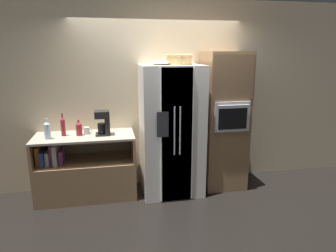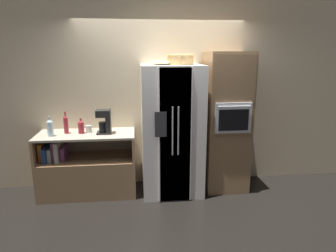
{
  "view_description": "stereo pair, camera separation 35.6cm",
  "coord_description": "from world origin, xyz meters",
  "px_view_note": "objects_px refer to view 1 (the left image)",
  "views": [
    {
      "loc": [
        -0.73,
        -4.08,
        2.04
      ],
      "look_at": [
        0.07,
        -0.07,
        1.03
      ],
      "focal_mm": 32.0,
      "sensor_mm": 36.0,
      "label": 1
    },
    {
      "loc": [
        -0.38,
        -4.14,
        2.04
      ],
      "look_at": [
        0.07,
        -0.07,
        1.03
      ],
      "focal_mm": 32.0,
      "sensor_mm": 36.0,
      "label": 2
    }
  ],
  "objects_px": {
    "wicker_basket": "(179,59)",
    "bottle_short": "(63,126)",
    "bottle_wide": "(79,128)",
    "wall_oven": "(223,121)",
    "coffee_maker": "(104,122)",
    "bottle_tall": "(47,130)",
    "fruit_bowl": "(160,63)",
    "mug": "(87,131)",
    "refrigerator": "(171,131)"
  },
  "relations": [
    {
      "from": "wall_oven",
      "to": "mug",
      "type": "bearing_deg",
      "value": 177.93
    },
    {
      "from": "fruit_bowl",
      "to": "mug",
      "type": "distance_m",
      "value": 1.4
    },
    {
      "from": "mug",
      "to": "refrigerator",
      "type": "bearing_deg",
      "value": -6.24
    },
    {
      "from": "bottle_tall",
      "to": "mug",
      "type": "distance_m",
      "value": 0.52
    },
    {
      "from": "refrigerator",
      "to": "wicker_basket",
      "type": "relative_size",
      "value": 4.83
    },
    {
      "from": "wall_oven",
      "to": "bottle_wide",
      "type": "distance_m",
      "value": 2.11
    },
    {
      "from": "bottle_short",
      "to": "wicker_basket",
      "type": "bearing_deg",
      "value": -1.95
    },
    {
      "from": "refrigerator",
      "to": "bottle_short",
      "type": "relative_size",
      "value": 5.96
    },
    {
      "from": "fruit_bowl",
      "to": "coffee_maker",
      "type": "xyz_separation_m",
      "value": [
        -0.79,
        0.03,
        -0.8
      ]
    },
    {
      "from": "mug",
      "to": "wicker_basket",
      "type": "bearing_deg",
      "value": -3.66
    },
    {
      "from": "bottle_wide",
      "to": "bottle_tall",
      "type": "bearing_deg",
      "value": -165.18
    },
    {
      "from": "coffee_maker",
      "to": "fruit_bowl",
      "type": "bearing_deg",
      "value": -2.14
    },
    {
      "from": "wall_oven",
      "to": "wicker_basket",
      "type": "relative_size",
      "value": 5.29
    },
    {
      "from": "bottle_wide",
      "to": "wall_oven",
      "type": "bearing_deg",
      "value": -0.7
    },
    {
      "from": "bottle_wide",
      "to": "coffee_maker",
      "type": "distance_m",
      "value": 0.36
    },
    {
      "from": "wall_oven",
      "to": "coffee_maker",
      "type": "height_order",
      "value": "wall_oven"
    },
    {
      "from": "bottle_tall",
      "to": "bottle_wide",
      "type": "xyz_separation_m",
      "value": [
        0.39,
        0.1,
        -0.02
      ]
    },
    {
      "from": "bottle_tall",
      "to": "bottle_short",
      "type": "bearing_deg",
      "value": 33.56
    },
    {
      "from": "wall_oven",
      "to": "fruit_bowl",
      "type": "xyz_separation_m",
      "value": [
        -0.97,
        -0.05,
        0.87
      ]
    },
    {
      "from": "fruit_bowl",
      "to": "bottle_tall",
      "type": "bearing_deg",
      "value": -178.79
    },
    {
      "from": "wicker_basket",
      "to": "bottle_wide",
      "type": "xyz_separation_m",
      "value": [
        -1.41,
        0.04,
        -0.93
      ]
    },
    {
      "from": "bottle_wide",
      "to": "coffee_maker",
      "type": "xyz_separation_m",
      "value": [
        0.35,
        -0.04,
        0.08
      ]
    },
    {
      "from": "bottle_tall",
      "to": "coffee_maker",
      "type": "bearing_deg",
      "value": 4.76
    },
    {
      "from": "fruit_bowl",
      "to": "bottle_short",
      "type": "height_order",
      "value": "fruit_bowl"
    },
    {
      "from": "wicker_basket",
      "to": "coffee_maker",
      "type": "xyz_separation_m",
      "value": [
        -1.07,
        -0.01,
        -0.85
      ]
    },
    {
      "from": "bottle_tall",
      "to": "wall_oven",
      "type": "bearing_deg",
      "value": 1.81
    },
    {
      "from": "coffee_maker",
      "to": "wall_oven",
      "type": "bearing_deg",
      "value": 0.56
    },
    {
      "from": "bottle_tall",
      "to": "coffee_maker",
      "type": "xyz_separation_m",
      "value": [
        0.74,
        0.06,
        0.06
      ]
    },
    {
      "from": "refrigerator",
      "to": "mug",
      "type": "relative_size",
      "value": 16.3
    },
    {
      "from": "wicker_basket",
      "to": "bottle_short",
      "type": "height_order",
      "value": "wicker_basket"
    },
    {
      "from": "wicker_basket",
      "to": "mug",
      "type": "xyz_separation_m",
      "value": [
        -1.31,
        0.08,
        -0.99
      ]
    },
    {
      "from": "mug",
      "to": "bottle_tall",
      "type": "bearing_deg",
      "value": -163.02
    },
    {
      "from": "wall_oven",
      "to": "wicker_basket",
      "type": "xyz_separation_m",
      "value": [
        -0.7,
        -0.01,
        0.92
      ]
    },
    {
      "from": "fruit_bowl",
      "to": "mug",
      "type": "xyz_separation_m",
      "value": [
        -1.03,
        0.12,
        -0.94
      ]
    },
    {
      "from": "wicker_basket",
      "to": "bottle_wide",
      "type": "height_order",
      "value": "wicker_basket"
    },
    {
      "from": "refrigerator",
      "to": "bottle_tall",
      "type": "relative_size",
      "value": 6.72
    },
    {
      "from": "refrigerator",
      "to": "bottle_short",
      "type": "distance_m",
      "value": 1.51
    },
    {
      "from": "wicker_basket",
      "to": "coffee_maker",
      "type": "distance_m",
      "value": 1.36
    },
    {
      "from": "bottle_tall",
      "to": "bottle_short",
      "type": "height_order",
      "value": "bottle_short"
    },
    {
      "from": "refrigerator",
      "to": "bottle_wide",
      "type": "xyz_separation_m",
      "value": [
        -1.29,
        0.08,
        0.08
      ]
    },
    {
      "from": "wicker_basket",
      "to": "coffee_maker",
      "type": "bearing_deg",
      "value": -179.7
    },
    {
      "from": "wicker_basket",
      "to": "bottle_tall",
      "type": "bearing_deg",
      "value": -177.86
    },
    {
      "from": "bottle_wide",
      "to": "coffee_maker",
      "type": "relative_size",
      "value": 0.64
    },
    {
      "from": "coffee_maker",
      "to": "bottle_tall",
      "type": "bearing_deg",
      "value": -175.24
    },
    {
      "from": "bottle_short",
      "to": "bottle_wide",
      "type": "relative_size",
      "value": 1.45
    },
    {
      "from": "fruit_bowl",
      "to": "mug",
      "type": "bearing_deg",
      "value": 173.42
    },
    {
      "from": "refrigerator",
      "to": "bottle_wide",
      "type": "bearing_deg",
      "value": 176.3
    },
    {
      "from": "bottle_wide",
      "to": "coffee_maker",
      "type": "height_order",
      "value": "coffee_maker"
    },
    {
      "from": "wicker_basket",
      "to": "bottle_short",
      "type": "xyz_separation_m",
      "value": [
        -1.62,
        0.06,
        -0.9
      ]
    },
    {
      "from": "wall_oven",
      "to": "coffee_maker",
      "type": "relative_size",
      "value": 6.02
    }
  ]
}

